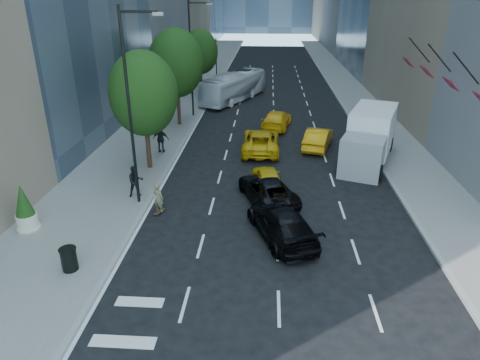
# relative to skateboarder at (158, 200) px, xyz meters

# --- Properties ---
(ground) EXTENTS (160.00, 160.00, 0.00)m
(ground) POSITION_rel_skateboarder_xyz_m (5.13, -3.00, -0.79)
(ground) COLOR black
(ground) RESTS_ON ground
(sidewalk_left) EXTENTS (6.00, 120.00, 0.15)m
(sidewalk_left) POSITION_rel_skateboarder_xyz_m (-3.87, 27.00, -0.72)
(sidewalk_left) COLOR slate
(sidewalk_left) RESTS_ON ground
(sidewalk_right) EXTENTS (4.00, 120.00, 0.15)m
(sidewalk_right) POSITION_rel_skateboarder_xyz_m (15.13, 27.00, -0.72)
(sidewalk_right) COLOR slate
(sidewalk_right) RESTS_ON ground
(lamp_near) EXTENTS (2.13, 0.22, 10.00)m
(lamp_near) POSITION_rel_skateboarder_xyz_m (-1.19, 1.00, 5.02)
(lamp_near) COLOR black
(lamp_near) RESTS_ON sidewalk_left
(lamp_far) EXTENTS (2.13, 0.22, 10.00)m
(lamp_far) POSITION_rel_skateboarder_xyz_m (-1.19, 19.00, 5.02)
(lamp_far) COLOR black
(lamp_far) RESTS_ON sidewalk_left
(tree_near) EXTENTS (4.20, 4.20, 7.46)m
(tree_near) POSITION_rel_skateboarder_xyz_m (-2.07, 6.00, 4.18)
(tree_near) COLOR black
(tree_near) RESTS_ON sidewalk_left
(tree_mid) EXTENTS (4.50, 4.50, 7.99)m
(tree_mid) POSITION_rel_skateboarder_xyz_m (-2.07, 16.00, 4.52)
(tree_mid) COLOR black
(tree_mid) RESTS_ON sidewalk_left
(tree_far) EXTENTS (3.90, 3.90, 6.92)m
(tree_far) POSITION_rel_skateboarder_xyz_m (-2.07, 29.00, 3.83)
(tree_far) COLOR black
(tree_far) RESTS_ON sidewalk_left
(traffic_signal) EXTENTS (2.48, 0.53, 5.20)m
(traffic_signal) POSITION_rel_skateboarder_xyz_m (-1.27, 37.00, 3.44)
(traffic_signal) COLOR black
(traffic_signal) RESTS_ON sidewalk_left
(facade_flags) EXTENTS (1.85, 13.30, 2.05)m
(facade_flags) POSITION_rel_skateboarder_xyz_m (15.77, 7.00, 5.39)
(facade_flags) COLOR black
(facade_flags) RESTS_ON ground
(skateboarder) EXTENTS (0.68, 0.56, 1.59)m
(skateboarder) POSITION_rel_skateboarder_xyz_m (0.00, 0.00, 0.00)
(skateboarder) COLOR olive
(skateboarder) RESTS_ON ground
(black_sedan_lincoln) EXTENTS (3.85, 5.41, 1.37)m
(black_sedan_lincoln) POSITION_rel_skateboarder_xyz_m (5.63, 1.88, -0.11)
(black_sedan_lincoln) COLOR black
(black_sedan_lincoln) RESTS_ON ground
(black_sedan_mercedes) EXTENTS (3.82, 5.60, 1.51)m
(black_sedan_mercedes) POSITION_rel_skateboarder_xyz_m (6.33, -2.00, -0.04)
(black_sedan_mercedes) COLOR black
(black_sedan_mercedes) RESTS_ON ground
(taxi_a) EXTENTS (2.07, 3.99, 1.30)m
(taxi_a) POSITION_rel_skateboarder_xyz_m (5.63, 3.50, -0.14)
(taxi_a) COLOR #E6B40C
(taxi_a) RESTS_ON ground
(taxi_b) EXTENTS (2.74, 4.87, 1.52)m
(taxi_b) POSITION_rel_skateboarder_xyz_m (9.33, 11.00, -0.03)
(taxi_b) COLOR orange
(taxi_b) RESTS_ON ground
(taxi_c) EXTENTS (2.62, 5.63, 1.56)m
(taxi_c) POSITION_rel_skateboarder_xyz_m (5.11, 10.00, -0.01)
(taxi_c) COLOR #D8A50B
(taxi_c) RESTS_ON ground
(taxi_d) EXTENTS (2.91, 5.28, 1.45)m
(taxi_d) POSITION_rel_skateboarder_xyz_m (6.33, 15.96, -0.07)
(taxi_d) COLOR yellow
(taxi_d) RESTS_ON ground
(city_bus) EXTENTS (6.51, 10.66, 2.94)m
(city_bus) POSITION_rel_skateboarder_xyz_m (1.93, 25.75, 0.68)
(city_bus) COLOR white
(city_bus) RESTS_ON ground
(box_truck) EXTENTS (4.98, 7.75, 3.49)m
(box_truck) POSITION_rel_skateboarder_xyz_m (12.39, 8.31, 0.98)
(box_truck) COLOR white
(box_truck) RESTS_ON ground
(pedestrian_a) EXTENTS (1.09, 1.02, 1.80)m
(pedestrian_a) POSITION_rel_skateboarder_xyz_m (-1.67, 1.67, 0.26)
(pedestrian_a) COLOR black
(pedestrian_a) RESTS_ON sidewalk_left
(pedestrian_b) EXTENTS (1.18, 0.57, 1.96)m
(pedestrian_b) POSITION_rel_skateboarder_xyz_m (-1.96, 8.87, 0.34)
(pedestrian_b) COLOR black
(pedestrian_b) RESTS_ON sidewalk_left
(trash_can) EXTENTS (0.64, 0.64, 0.96)m
(trash_can) POSITION_rel_skateboarder_xyz_m (-2.42, -5.36, -0.16)
(trash_can) COLOR black
(trash_can) RESTS_ON sidewalk_left
(planter_shrub) EXTENTS (0.98, 0.98, 2.35)m
(planter_shrub) POSITION_rel_skateboarder_xyz_m (-5.87, -2.25, 0.47)
(planter_shrub) COLOR #EEDFC5
(planter_shrub) RESTS_ON sidewalk_left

